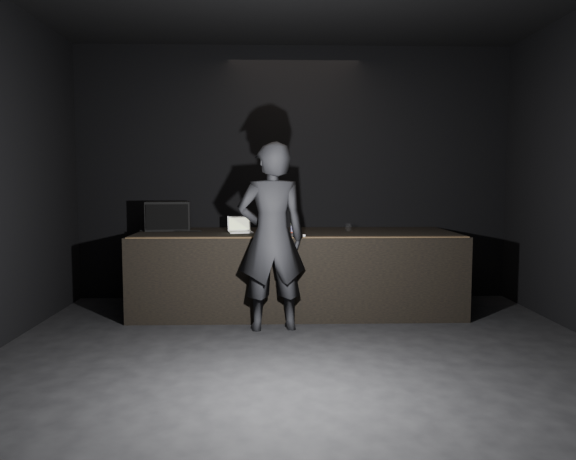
# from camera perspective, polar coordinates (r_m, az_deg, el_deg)

# --- Properties ---
(ground) EXTENTS (7.00, 7.00, 0.00)m
(ground) POSITION_cam_1_polar(r_m,az_deg,el_deg) (4.67, 2.32, -15.66)
(ground) COLOR black
(ground) RESTS_ON ground
(room_walls) EXTENTS (6.10, 7.10, 3.52)m
(room_walls) POSITION_cam_1_polar(r_m,az_deg,el_deg) (4.38, 2.41, 9.93)
(room_walls) COLOR black
(room_walls) RESTS_ON ground
(stage_riser) EXTENTS (4.00, 1.50, 1.00)m
(stage_riser) POSITION_cam_1_polar(r_m,az_deg,el_deg) (7.18, 0.82, -4.18)
(stage_riser) COLOR black
(stage_riser) RESTS_ON ground
(riser_lip) EXTENTS (3.92, 0.10, 0.01)m
(riser_lip) POSITION_cam_1_polar(r_m,az_deg,el_deg) (6.41, 1.10, -0.73)
(riser_lip) COLOR brown
(riser_lip) RESTS_ON stage_riser
(stage_monitor) EXTENTS (0.61, 0.48, 0.38)m
(stage_monitor) POSITION_cam_1_polar(r_m,az_deg,el_deg) (7.52, -12.09, 1.40)
(stage_monitor) COLOR black
(stage_monitor) RESTS_ON stage_riser
(cable) EXTENTS (0.80, 0.10, 0.02)m
(cable) POSITION_cam_1_polar(r_m,az_deg,el_deg) (7.35, -11.85, -0.08)
(cable) COLOR black
(cable) RESTS_ON stage_riser
(laptop) EXTENTS (0.34, 0.31, 0.20)m
(laptop) POSITION_cam_1_polar(r_m,az_deg,el_deg) (7.10, -4.91, 0.18)
(laptop) COLOR silver
(laptop) RESTS_ON stage_riser
(beer_can) EXTENTS (0.07, 0.07, 0.17)m
(beer_can) POSITION_cam_1_polar(r_m,az_deg,el_deg) (6.57, 0.58, 0.08)
(beer_can) COLOR silver
(beer_can) RESTS_ON stage_riser
(plastic_cup) EXTENTS (0.08, 0.08, 0.10)m
(plastic_cup) POSITION_cam_1_polar(r_m,az_deg,el_deg) (7.30, 6.15, 0.28)
(plastic_cup) COLOR white
(plastic_cup) RESTS_ON stage_riser
(wii_remote) EXTENTS (0.10, 0.17, 0.03)m
(wii_remote) POSITION_cam_1_polar(r_m,az_deg,el_deg) (6.52, 1.31, -0.55)
(wii_remote) COLOR white
(wii_remote) RESTS_ON stage_riser
(person) EXTENTS (0.82, 0.61, 2.06)m
(person) POSITION_cam_1_polar(r_m,az_deg,el_deg) (6.16, -1.66, -0.72)
(person) COLOR black
(person) RESTS_ON ground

